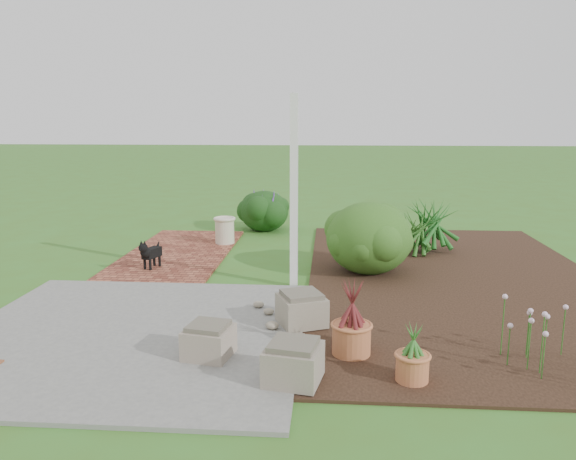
# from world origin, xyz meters

# --- Properties ---
(ground) EXTENTS (80.00, 80.00, 0.00)m
(ground) POSITION_xyz_m (0.00, 0.00, 0.00)
(ground) COLOR #3E6921
(ground) RESTS_ON ground
(concrete_patio) EXTENTS (3.50, 3.50, 0.04)m
(concrete_patio) POSITION_xyz_m (-1.25, -1.75, 0.02)
(concrete_patio) COLOR slate
(concrete_patio) RESTS_ON ground
(brick_path) EXTENTS (1.60, 3.50, 0.04)m
(brick_path) POSITION_xyz_m (-1.70, 1.75, 0.02)
(brick_path) COLOR brown
(brick_path) RESTS_ON ground
(garden_bed) EXTENTS (4.00, 7.00, 0.03)m
(garden_bed) POSITION_xyz_m (2.50, 0.50, 0.01)
(garden_bed) COLOR black
(garden_bed) RESTS_ON ground
(veranda_post) EXTENTS (0.10, 0.10, 2.50)m
(veranda_post) POSITION_xyz_m (0.30, 0.10, 1.25)
(veranda_post) COLOR white
(veranda_post) RESTS_ON ground
(stone_trough_near) EXTENTS (0.52, 0.52, 0.30)m
(stone_trough_near) POSITION_xyz_m (0.48, -2.71, 0.19)
(stone_trough_near) COLOR #75675B
(stone_trough_near) RESTS_ON concrete_patio
(stone_trough_mid) EXTENTS (0.47, 0.47, 0.27)m
(stone_trough_mid) POSITION_xyz_m (-0.33, -2.27, 0.17)
(stone_trough_mid) COLOR gray
(stone_trough_mid) RESTS_ON concrete_patio
(stone_trough_far) EXTENTS (0.59, 0.59, 0.30)m
(stone_trough_far) POSITION_xyz_m (0.48, -1.38, 0.19)
(stone_trough_far) COLOR #76705A
(stone_trough_far) RESTS_ON concrete_patio
(black_dog) EXTENTS (0.24, 0.46, 0.41)m
(black_dog) POSITION_xyz_m (-1.83, 0.69, 0.28)
(black_dog) COLOR black
(black_dog) RESTS_ON brick_path
(cream_ceramic_urn) EXTENTS (0.39, 0.39, 0.44)m
(cream_ceramic_urn) POSITION_xyz_m (-1.06, 2.45, 0.26)
(cream_ceramic_urn) COLOR beige
(cream_ceramic_urn) RESTS_ON brick_path
(evergreen_shrub) EXTENTS (1.56, 1.56, 1.03)m
(evergreen_shrub) POSITION_xyz_m (1.32, 0.82, 0.55)
(evergreen_shrub) COLOR #0D360D
(evergreen_shrub) RESTS_ON garden_bed
(agapanthus_clump_back) EXTENTS (1.42, 1.42, 1.03)m
(agapanthus_clump_back) POSITION_xyz_m (2.41, 2.20, 0.54)
(agapanthus_clump_back) COLOR #0E3C13
(agapanthus_clump_back) RESTS_ON garden_bed
(agapanthus_clump_front) EXTENTS (1.18, 1.18, 0.80)m
(agapanthus_clump_front) POSITION_xyz_m (2.12, 1.97, 0.43)
(agapanthus_clump_front) COLOR #0E400F
(agapanthus_clump_front) RESTS_ON garden_bed
(pink_flower_patch) EXTENTS (1.06, 1.06, 0.57)m
(pink_flower_patch) POSITION_xyz_m (2.75, -2.35, 0.31)
(pink_flower_patch) COLOR #113D0F
(pink_flower_patch) RESTS_ON garden_bed
(terracotta_pot_bronze) EXTENTS (0.44, 0.44, 0.29)m
(terracotta_pot_bronze) POSITION_xyz_m (0.98, -2.10, 0.18)
(terracotta_pot_bronze) COLOR #B3663C
(terracotta_pot_bronze) RESTS_ON garden_bed
(terracotta_pot_small_left) EXTENTS (0.22, 0.22, 0.17)m
(terracotta_pot_small_left) POSITION_xyz_m (1.01, -1.93, 0.12)
(terracotta_pot_small_left) COLOR #9B4B34
(terracotta_pot_small_left) RESTS_ON garden_bed
(terracotta_pot_small_right) EXTENTS (0.35, 0.35, 0.23)m
(terracotta_pot_small_right) POSITION_xyz_m (1.47, -2.61, 0.15)
(terracotta_pot_small_right) COLOR #B8673E
(terracotta_pot_small_right) RESTS_ON garden_bed
(purple_flowering_bush) EXTENTS (1.06, 1.06, 0.81)m
(purple_flowering_bush) POSITION_xyz_m (-0.53, 3.84, 0.41)
(purple_flowering_bush) COLOR black
(purple_flowering_bush) RESTS_ON ground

